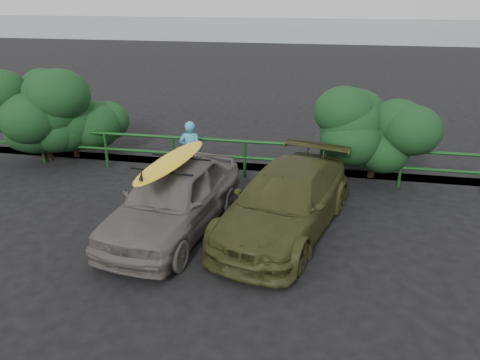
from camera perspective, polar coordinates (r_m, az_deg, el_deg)
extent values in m
plane|color=black|center=(8.69, -12.29, -11.15)|extent=(80.00, 80.00, 0.00)
plane|color=slate|center=(66.85, 8.81, 17.79)|extent=(200.00, 200.00, 0.00)
imported|color=#615B56|center=(9.72, -8.10, -2.22)|extent=(2.28, 4.47, 1.46)
imported|color=#393C1A|center=(9.67, 5.54, -2.61)|extent=(2.96, 4.92, 1.34)
imported|color=#43A1CA|center=(12.37, -6.04, 3.58)|extent=(0.62, 0.44, 1.59)
ellipsoid|color=yellow|center=(9.41, -8.37, 2.31)|extent=(0.96, 2.88, 0.08)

